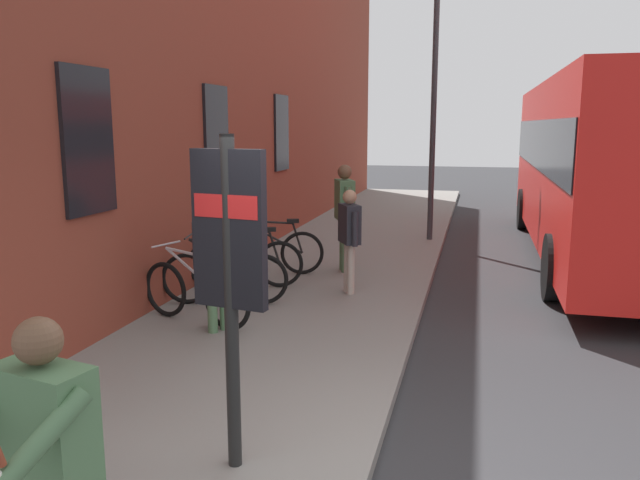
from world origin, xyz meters
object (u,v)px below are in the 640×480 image
Objects in this scene: transit_info_sign at (230,251)px; pedestrian_crossing_street at (349,231)px; street_lamp at (434,92)px; bicycle_by_door at (196,293)px; pedestrian_by_facade at (217,248)px; bicycle_under_window at (246,262)px; bicycle_leaning_wall at (225,277)px; tourist_with_hotdogs at (43,450)px; city_bus at (605,160)px; pedestrian_near_bus at (345,207)px; bicycle_end_of_row at (271,252)px.

transit_info_sign is 1.57× the size of pedestrian_crossing_street.
pedestrian_crossing_street is 5.31m from street_lamp.
pedestrian_by_facade is at bearing -118.38° from bicycle_by_door.
bicycle_by_door is at bearing 61.62° from pedestrian_by_facade.
street_lamp is (4.84, -2.41, 2.74)m from bicycle_under_window.
bicycle_leaning_wall is (0.88, -0.03, 0.00)m from bicycle_by_door.
bicycle_under_window is at bearing 12.98° from tourist_with_hotdogs.
city_bus is at bearing -45.04° from pedestrian_crossing_street.
bicycle_leaning_wall is 1.14× the size of pedestrian_crossing_street.
city_bus reaches higher than bicycle_leaning_wall.
pedestrian_by_facade is at bearing 163.78° from street_lamp.
transit_info_sign reaches higher than pedestrian_crossing_street.
pedestrian_by_facade is (-0.21, -0.39, 0.63)m from bicycle_by_door.
transit_info_sign is at bearing -7.25° from tourist_with_hotdogs.
bicycle_under_window is 7.22m from city_bus.
pedestrian_near_bus is at bearing 160.73° from street_lamp.
bicycle_by_door is at bearing 136.51° from city_bus.
bicycle_under_window is at bearing 153.52° from street_lamp.
pedestrian_near_bus is 1.08× the size of pedestrian_by_facade.
bicycle_by_door is 0.77m from pedestrian_by_facade.
bicycle_leaning_wall is at bearing 153.78° from pedestrian_near_bus.
transit_info_sign is 3.16m from pedestrian_by_facade.
pedestrian_near_bus is at bearing -40.20° from bicycle_under_window.
bicycle_leaning_wall is 4.42m from transit_info_sign.
pedestrian_by_facade is 4.67m from tourist_with_hotdogs.
tourist_with_hotdogs is (-6.57, -1.51, 0.62)m from bicycle_under_window.
bicycle_leaning_wall is 1.01× the size of bicycle_under_window.
transit_info_sign is (-3.90, -1.68, 1.21)m from bicycle_leaning_wall.
pedestrian_crossing_street is (-1.38, -0.37, -0.16)m from pedestrian_near_bus.
bicycle_leaning_wall is 2.75m from pedestrian_near_bus.
bicycle_by_door is at bearing 178.04° from bicycle_leaning_wall.
city_bus is 11.57m from tourist_with_hotdogs.
bicycle_leaning_wall is 1.07× the size of tourist_with_hotdogs.
tourist_with_hotdogs reaches higher than pedestrian_crossing_street.
pedestrian_near_bus is at bearing 4.62° from transit_info_sign.
tourist_with_hotdogs is 11.64m from street_lamp.
bicycle_by_door and bicycle_leaning_wall have the same top height.
bicycle_by_door is at bearing -179.36° from bicycle_under_window.
pedestrian_near_bus is 1.18× the size of pedestrian_crossing_street.
transit_info_sign is 0.45× the size of street_lamp.
bicycle_by_door and bicycle_end_of_row have the same top height.
bicycle_leaning_wall is 1.31m from pedestrian_by_facade.
bicycle_by_door is 1.04× the size of tourist_with_hotdogs.
pedestrian_near_bus is 3.57m from pedestrian_by_facade.
pedestrian_near_bus reaches higher than tourist_with_hotdogs.
street_lamp is at bearing -4.49° from tourist_with_hotdogs.
tourist_with_hotdogs is (-8.02, -0.29, -0.10)m from pedestrian_near_bus.
bicycle_leaning_wall is at bearing 178.26° from bicycle_end_of_row.
bicycle_end_of_row is at bearing -1.74° from bicycle_leaning_wall.
pedestrian_by_facade is (-3.48, 0.81, -0.08)m from pedestrian_near_bus.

